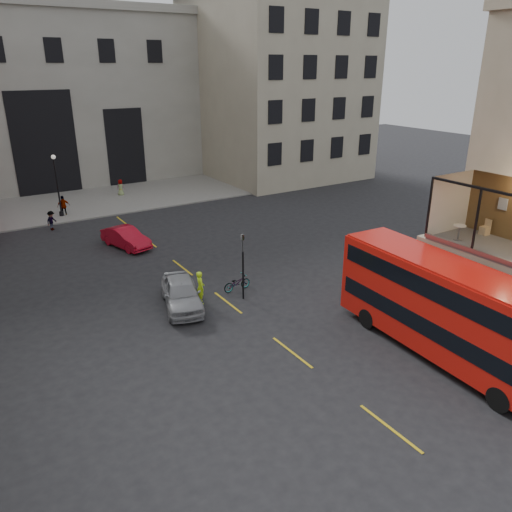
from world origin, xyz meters
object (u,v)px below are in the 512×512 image
pedestrian_d (121,188)px  cafe_table_far (459,230)px  street_lamp_b (58,190)px  bicycle (237,283)px  pedestrian_b (52,221)px  traffic_light_near (243,258)px  cafe_chair_d (485,230)px  bus_near (445,306)px  car_b (126,238)px  car_a (181,293)px  cyclist (200,287)px  pedestrian_c (64,206)px

pedestrian_d → cafe_table_far: bearing=137.2°
street_lamp_b → bicycle: bearing=-75.8°
pedestrian_b → cafe_table_far: (13.35, -26.81, 4.30)m
traffic_light_near → cafe_table_far: 10.99m
bicycle → pedestrian_d: 25.33m
cafe_chair_d → bicycle: bearing=131.6°
bus_near → car_b: bus_near is taller
traffic_light_near → cafe_chair_d: 12.23m
pedestrian_b → cafe_chair_d: cafe_chair_d is taller
traffic_light_near → car_a: 3.81m
car_a → cyclist: (1.07, -0.14, 0.13)m
cyclist → pedestrian_c: size_ratio=1.04×
street_lamp_b → cafe_table_far: street_lamp_b is taller
bus_near → bicycle: size_ratio=6.35×
cafe_chair_d → bus_near: bearing=-161.6°
cyclist → cafe_chair_d: 14.72m
bus_near → cafe_table_far: bearing=32.9°
pedestrian_b → cafe_table_far: 30.25m
car_a → cafe_chair_d: (11.97, -9.22, 4.03)m
pedestrian_c → cafe_chair_d: size_ratio=2.38×
cyclist → bus_near: bearing=-135.3°
street_lamp_b → car_b: size_ratio=1.23×
pedestrian_b → cafe_chair_d: size_ratio=2.04×
bus_near → bicycle: (-4.23, 10.84, -2.00)m
bus_near → cafe_table_far: 3.90m
pedestrian_c → car_b: bearing=105.4°
car_b → traffic_light_near: bearing=-92.2°
bus_near → pedestrian_b: (-10.92, 28.38, -1.69)m
car_a → pedestrian_b: bearing=115.9°
car_a → bicycle: car_a is taller
bus_near → cafe_chair_d: 4.98m
bus_near → bicycle: bus_near is taller
car_b → bicycle: car_b is taller
car_b → cyclist: size_ratio=2.33×
traffic_light_near → street_lamp_b: bearing=102.8°
car_b → pedestrian_d: bearing=57.7°
traffic_light_near → street_lamp_b: 22.56m
car_b → bicycle: bearing=-89.5°
street_lamp_b → pedestrian_b: size_ratio=3.45×
pedestrian_b → pedestrian_d: pedestrian_d is taller
car_a → cafe_table_far: 14.31m
street_lamp_b → car_a: 21.21m
street_lamp_b → car_a: street_lamp_b is taller
pedestrian_d → cafe_table_far: size_ratio=2.32×
car_b → pedestrian_d: pedestrian_d is taller
cyclist → pedestrian_c: cyclist is taller
cyclist → pedestrian_c: bearing=18.5°
pedestrian_d → cafe_chair_d: (6.98, -34.74, 4.00)m
pedestrian_c → pedestrian_d: size_ratio=1.09×
cyclist → cafe_table_far: cafe_table_far is taller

